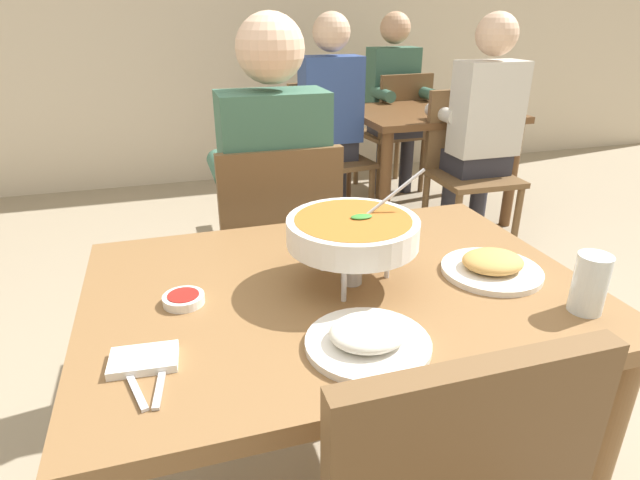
{
  "coord_description": "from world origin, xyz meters",
  "views": [
    {
      "loc": [
        -0.35,
        -1.01,
        1.3
      ],
      "look_at": [
        0.0,
        0.15,
        0.77
      ],
      "focal_mm": 29.11,
      "sensor_mm": 36.0,
      "label": 1
    }
  ],
  "objects_px": {
    "diner_main": "(273,183)",
    "dining_table_far": "(428,130)",
    "patron_bg_middle": "(394,94)",
    "sauce_dish": "(184,299)",
    "appetizer_plate": "(492,266)",
    "chair_bg_middle": "(397,127)",
    "patron_bg_right": "(329,111)",
    "dining_table_main": "(338,326)",
    "patron_bg_left": "(482,121)",
    "chair_bg_left": "(466,161)",
    "drink_glass": "(589,286)",
    "rice_plate": "(368,338)",
    "chair_bg_right": "(326,147)",
    "chair_diner_main": "(277,248)",
    "curry_bowl": "(352,231)"
  },
  "relations": [
    {
      "from": "curry_bowl",
      "to": "chair_bg_right",
      "type": "bearing_deg",
      "value": 74.08
    },
    {
      "from": "dining_table_main",
      "to": "drink_glass",
      "type": "height_order",
      "value": "drink_glass"
    },
    {
      "from": "sauce_dish",
      "to": "chair_bg_right",
      "type": "xyz_separation_m",
      "value": [
        0.99,
        2.11,
        -0.22
      ]
    },
    {
      "from": "dining_table_far",
      "to": "appetizer_plate",
      "type": "bearing_deg",
      "value": -114.2
    },
    {
      "from": "dining_table_main",
      "to": "patron_bg_right",
      "type": "bearing_deg",
      "value": 72.84
    },
    {
      "from": "rice_plate",
      "to": "chair_bg_right",
      "type": "distance_m",
      "value": 2.48
    },
    {
      "from": "chair_diner_main",
      "to": "patron_bg_left",
      "type": "distance_m",
      "value": 1.6
    },
    {
      "from": "patron_bg_middle",
      "to": "drink_glass",
      "type": "bearing_deg",
      "value": -106.64
    },
    {
      "from": "appetizer_plate",
      "to": "dining_table_far",
      "type": "height_order",
      "value": "appetizer_plate"
    },
    {
      "from": "appetizer_plate",
      "to": "patron_bg_right",
      "type": "bearing_deg",
      "value": 82.88
    },
    {
      "from": "chair_bg_left",
      "to": "dining_table_main",
      "type": "bearing_deg",
      "value": -130.17
    },
    {
      "from": "curry_bowl",
      "to": "patron_bg_right",
      "type": "distance_m",
      "value": 2.15
    },
    {
      "from": "dining_table_main",
      "to": "patron_bg_left",
      "type": "height_order",
      "value": "patron_bg_left"
    },
    {
      "from": "diner_main",
      "to": "sauce_dish",
      "type": "distance_m",
      "value": 0.8
    },
    {
      "from": "appetizer_plate",
      "to": "chair_bg_middle",
      "type": "distance_m",
      "value": 2.82
    },
    {
      "from": "diner_main",
      "to": "dining_table_far",
      "type": "height_order",
      "value": "diner_main"
    },
    {
      "from": "chair_bg_right",
      "to": "patron_bg_right",
      "type": "xyz_separation_m",
      "value": [
        0.0,
        -0.06,
        0.24
      ]
    },
    {
      "from": "dining_table_far",
      "to": "chair_bg_middle",
      "type": "relative_size",
      "value": 1.11
    },
    {
      "from": "drink_glass",
      "to": "patron_bg_right",
      "type": "relative_size",
      "value": 0.1
    },
    {
      "from": "curry_bowl",
      "to": "chair_diner_main",
      "type": "bearing_deg",
      "value": 92.62
    },
    {
      "from": "diner_main",
      "to": "dining_table_far",
      "type": "bearing_deg",
      "value": 44.99
    },
    {
      "from": "patron_bg_middle",
      "to": "chair_bg_middle",
      "type": "bearing_deg",
      "value": -67.72
    },
    {
      "from": "patron_bg_left",
      "to": "drink_glass",
      "type": "bearing_deg",
      "value": -116.7
    },
    {
      "from": "rice_plate",
      "to": "chair_bg_right",
      "type": "height_order",
      "value": "chair_bg_right"
    },
    {
      "from": "appetizer_plate",
      "to": "patron_bg_middle",
      "type": "distance_m",
      "value": 2.85
    },
    {
      "from": "diner_main",
      "to": "appetizer_plate",
      "type": "height_order",
      "value": "diner_main"
    },
    {
      "from": "appetizer_plate",
      "to": "diner_main",
      "type": "bearing_deg",
      "value": 115.41
    },
    {
      "from": "patron_bg_middle",
      "to": "sauce_dish",
      "type": "bearing_deg",
      "value": -122.72
    },
    {
      "from": "chair_diner_main",
      "to": "patron_bg_right",
      "type": "relative_size",
      "value": 0.69
    },
    {
      "from": "diner_main",
      "to": "sauce_dish",
      "type": "xyz_separation_m",
      "value": [
        -0.35,
        -0.71,
        -0.01
      ]
    },
    {
      "from": "chair_bg_right",
      "to": "diner_main",
      "type": "bearing_deg",
      "value": -114.5
    },
    {
      "from": "drink_glass",
      "to": "chair_bg_left",
      "type": "bearing_deg",
      "value": 64.87
    },
    {
      "from": "patron_bg_middle",
      "to": "dining_table_main",
      "type": "bearing_deg",
      "value": -116.8
    },
    {
      "from": "sauce_dish",
      "to": "chair_bg_middle",
      "type": "distance_m",
      "value": 3.09
    },
    {
      "from": "diner_main",
      "to": "chair_bg_right",
      "type": "relative_size",
      "value": 1.46
    },
    {
      "from": "sauce_dish",
      "to": "dining_table_far",
      "type": "height_order",
      "value": "sauce_dish"
    },
    {
      "from": "chair_diner_main",
      "to": "dining_table_far",
      "type": "xyz_separation_m",
      "value": [
        1.32,
        1.35,
        0.08
      ]
    },
    {
      "from": "chair_bg_middle",
      "to": "patron_bg_left",
      "type": "bearing_deg",
      "value": -89.39
    },
    {
      "from": "dining_table_main",
      "to": "appetizer_plate",
      "type": "bearing_deg",
      "value": -8.55
    },
    {
      "from": "diner_main",
      "to": "chair_bg_left",
      "type": "xyz_separation_m",
      "value": [
        1.32,
        0.83,
        -0.24
      ]
    },
    {
      "from": "rice_plate",
      "to": "dining_table_main",
      "type": "bearing_deg",
      "value": 83.94
    },
    {
      "from": "sauce_dish",
      "to": "chair_bg_left",
      "type": "xyz_separation_m",
      "value": [
        1.67,
        1.55,
        -0.22
      ]
    },
    {
      "from": "diner_main",
      "to": "patron_bg_middle",
      "type": "distance_m",
      "value": 2.32
    },
    {
      "from": "chair_bg_left",
      "to": "appetizer_plate",
      "type": "bearing_deg",
      "value": -120.31
    },
    {
      "from": "dining_table_main",
      "to": "patron_bg_right",
      "type": "relative_size",
      "value": 0.87
    },
    {
      "from": "chair_bg_right",
      "to": "appetizer_plate",
      "type": "bearing_deg",
      "value": -96.91
    },
    {
      "from": "chair_bg_left",
      "to": "patron_bg_right",
      "type": "distance_m",
      "value": 0.88
    },
    {
      "from": "drink_glass",
      "to": "chair_bg_right",
      "type": "xyz_separation_m",
      "value": [
        0.17,
        2.39,
        -0.27
      ]
    },
    {
      "from": "chair_bg_right",
      "to": "patron_bg_left",
      "type": "distance_m",
      "value": 0.97
    },
    {
      "from": "chair_diner_main",
      "to": "appetizer_plate",
      "type": "height_order",
      "value": "chair_diner_main"
    }
  ]
}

